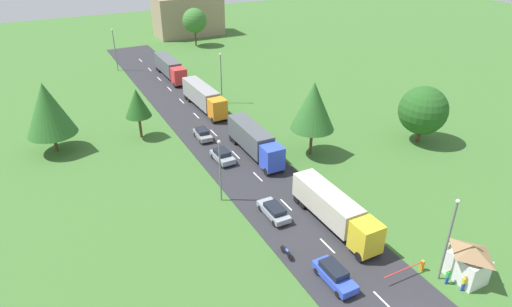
# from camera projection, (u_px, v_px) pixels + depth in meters

# --- Properties ---
(road) EXTENTS (10.00, 140.00, 0.06)m
(road) POSITION_uv_depth(u_px,v_px,m) (263.00, 182.00, 53.34)
(road) COLOR #2B2B30
(road) RESTS_ON ground
(lane_marking_centre) EXTENTS (0.16, 122.96, 0.01)m
(lane_marking_centre) POSITION_uv_depth(u_px,v_px,m) (275.00, 193.00, 51.12)
(lane_marking_centre) COLOR white
(lane_marking_centre) RESTS_ON road
(truck_lead) EXTENTS (2.56, 12.04, 3.45)m
(truck_lead) POSITION_uv_depth(u_px,v_px,m) (334.00, 209.00, 44.84)
(truck_lead) COLOR yellow
(truck_lead) RESTS_ON road
(truck_second) EXTENTS (2.62, 11.99, 3.74)m
(truck_second) POSITION_uv_depth(u_px,v_px,m) (254.00, 140.00, 58.47)
(truck_second) COLOR blue
(truck_second) RESTS_ON road
(truck_third) EXTENTS (2.80, 12.99, 3.74)m
(truck_third) POSITION_uv_depth(u_px,v_px,m) (204.00, 97.00, 72.57)
(truck_third) COLOR orange
(truck_third) RESTS_ON road
(truck_fourth) EXTENTS (2.50, 13.24, 3.62)m
(truck_fourth) POSITION_uv_depth(u_px,v_px,m) (170.00, 67.00, 86.97)
(truck_fourth) COLOR red
(truck_fourth) RESTS_ON road
(car_lead) EXTENTS (1.78, 4.55, 1.61)m
(car_lead) POSITION_uv_depth(u_px,v_px,m) (334.00, 275.00, 38.34)
(car_lead) COLOR blue
(car_lead) RESTS_ON road
(car_second) EXTENTS (1.79, 4.46, 1.37)m
(car_second) POSITION_uv_depth(u_px,v_px,m) (274.00, 211.00, 46.86)
(car_second) COLOR #8C939E
(car_second) RESTS_ON road
(car_third) EXTENTS (2.04, 4.02, 1.54)m
(car_third) POSITION_uv_depth(u_px,v_px,m) (222.00, 156.00, 57.48)
(car_third) COLOR #8C939E
(car_third) RESTS_ON road
(car_fourth) EXTENTS (1.89, 3.98, 1.46)m
(car_fourth) POSITION_uv_depth(u_px,v_px,m) (203.00, 134.00, 63.32)
(car_fourth) COLOR gray
(car_fourth) RESTS_ON road
(motorcycle_courier) EXTENTS (0.28, 1.94, 0.91)m
(motorcycle_courier) POSITION_uv_depth(u_px,v_px,m) (286.00, 252.00, 41.46)
(motorcycle_courier) COLOR black
(motorcycle_courier) RESTS_ON road
(guard_booth) EXTENTS (2.71, 3.41, 3.63)m
(guard_booth) POSITION_uv_depth(u_px,v_px,m) (469.00, 262.00, 38.34)
(guard_booth) COLOR white
(guard_booth) RESTS_ON ground
(barrier_gate) EXTENTS (4.64, 0.28, 1.05)m
(barrier_gate) POSITION_uv_depth(u_px,v_px,m) (416.00, 267.00, 39.47)
(barrier_gate) COLOR orange
(barrier_gate) RESTS_ON ground
(person_lead) EXTENTS (0.38, 0.22, 1.66)m
(person_lead) POSITION_uv_depth(u_px,v_px,m) (464.00, 283.00, 37.54)
(person_lead) COLOR blue
(person_lead) RESTS_ON ground
(person_second) EXTENTS (0.38, 0.22, 1.64)m
(person_second) POSITION_uv_depth(u_px,v_px,m) (448.00, 250.00, 41.24)
(person_second) COLOR green
(person_second) RESTS_ON ground
(person_third) EXTENTS (0.38, 0.22, 1.62)m
(person_third) POSITION_uv_depth(u_px,v_px,m) (448.00, 276.00, 38.24)
(person_third) COLOR blue
(person_third) RESTS_ON ground
(lamppost_lead) EXTENTS (0.36, 0.36, 8.33)m
(lamppost_lead) POSITION_uv_depth(u_px,v_px,m) (449.00, 236.00, 36.99)
(lamppost_lead) COLOR slate
(lamppost_lead) RESTS_ON ground
(lamppost_second) EXTENTS (0.36, 0.36, 7.49)m
(lamppost_second) POSITION_uv_depth(u_px,v_px,m) (220.00, 167.00, 48.03)
(lamppost_second) COLOR slate
(lamppost_second) RESTS_ON ground
(lamppost_third) EXTENTS (0.36, 0.36, 8.61)m
(lamppost_third) POSITION_uv_depth(u_px,v_px,m) (221.00, 76.00, 73.86)
(lamppost_third) COLOR slate
(lamppost_third) RESTS_ON ground
(lamppost_fourth) EXTENTS (0.36, 0.36, 8.48)m
(lamppost_fourth) POSITION_uv_depth(u_px,v_px,m) (115.00, 48.00, 89.96)
(lamppost_fourth) COLOR slate
(lamppost_fourth) RESTS_ON ground
(tree_oak) EXTENTS (3.65, 3.65, 7.27)m
(tree_oak) POSITION_uv_depth(u_px,v_px,m) (137.00, 103.00, 61.85)
(tree_oak) COLOR #513823
(tree_oak) RESTS_ON ground
(tree_birch) EXTENTS (5.78, 5.78, 9.00)m
(tree_birch) POSITION_uv_depth(u_px,v_px,m) (195.00, 21.00, 106.89)
(tree_birch) COLOR #513823
(tree_birch) RESTS_ON ground
(tree_maple) EXTENTS (6.66, 6.66, 8.03)m
(tree_maple) POSITION_uv_depth(u_px,v_px,m) (423.00, 110.00, 60.93)
(tree_maple) COLOR #513823
(tree_maple) RESTS_ON ground
(tree_pine) EXTENTS (5.71, 5.71, 10.04)m
(tree_pine) POSITION_uv_depth(u_px,v_px,m) (313.00, 106.00, 56.50)
(tree_pine) COLOR #513823
(tree_pine) RESTS_ON ground
(tree_elm) EXTENTS (6.40, 6.40, 9.67)m
(tree_elm) POSITION_uv_depth(u_px,v_px,m) (47.00, 109.00, 57.62)
(tree_elm) COLOR #513823
(tree_elm) RESTS_ON ground
(distant_building) EXTENTS (17.17, 8.97, 10.00)m
(distant_building) POSITION_uv_depth(u_px,v_px,m) (188.00, 16.00, 117.63)
(distant_building) COLOR #9E846B
(distant_building) RESTS_ON ground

